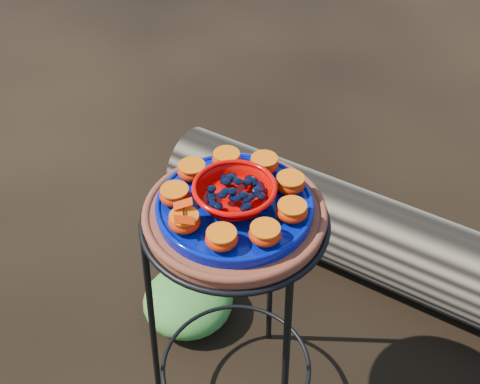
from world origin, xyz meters
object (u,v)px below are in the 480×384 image
at_px(cobalt_plate, 235,206).
at_px(terracotta_saucer, 235,216).
at_px(driftwood_log, 373,237).
at_px(red_bowl, 235,194).
at_px(plant_stand, 236,321).

bearing_deg(cobalt_plate, terracotta_saucer, 0.00).
distance_m(terracotta_saucer, driftwood_log, 0.88).
bearing_deg(terracotta_saucer, driftwood_log, 74.27).
distance_m(cobalt_plate, red_bowl, 0.03).
bearing_deg(driftwood_log, cobalt_plate, -105.73).
relative_size(red_bowl, driftwood_log, 0.11).
bearing_deg(red_bowl, plant_stand, 0.00).
height_order(plant_stand, terracotta_saucer, terracotta_saucer).
relative_size(plant_stand, red_bowl, 4.32).
distance_m(terracotta_saucer, red_bowl, 0.06).
distance_m(plant_stand, driftwood_log, 0.70).
xyz_separation_m(plant_stand, red_bowl, (0.00, 0.00, 0.42)).
height_order(plant_stand, driftwood_log, plant_stand).
distance_m(terracotta_saucer, cobalt_plate, 0.03).
xyz_separation_m(plant_stand, terracotta_saucer, (0.00, 0.00, 0.37)).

